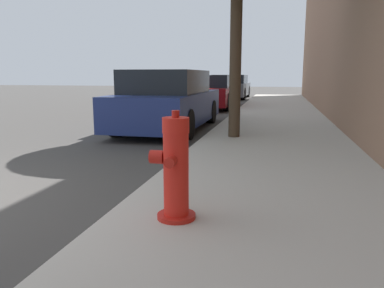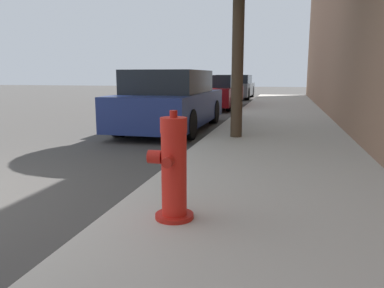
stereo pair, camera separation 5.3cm
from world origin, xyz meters
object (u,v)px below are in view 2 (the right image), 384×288
object	(u,v)px
fire_hydrant	(173,170)
parked_car_mid	(215,92)
parked_car_far	(235,87)
parked_car_near	(172,101)

from	to	relation	value
fire_hydrant	parked_car_mid	distance (m)	11.92
fire_hydrant	parked_car_mid	size ratio (longest dim) A/B	0.19
parked_car_mid	fire_hydrant	bearing A→B (deg)	-81.31
fire_hydrant	parked_car_far	bearing A→B (deg)	95.87
parked_car_mid	parked_car_far	size ratio (longest dim) A/B	0.98
parked_car_far	fire_hydrant	bearing A→B (deg)	-84.13
parked_car_near	parked_car_mid	distance (m)	6.10
fire_hydrant	parked_car_near	distance (m)	5.95
parked_car_near	parked_car_mid	world-z (taller)	parked_car_near
fire_hydrant	parked_car_mid	xyz separation A→B (m)	(-1.80, 11.78, 0.09)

